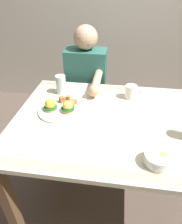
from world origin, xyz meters
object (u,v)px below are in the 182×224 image
Objects in this scene: water_glass_far at (61,86)px; diner_person at (86,85)px; coffee_mug at (131,91)px; fruit_bowl at (157,159)px; eggs_benedict_plate at (60,108)px; dining_table at (112,133)px; fork at (90,98)px.

water_glass_far is 0.38m from diner_person.
coffee_mug is 0.83× the size of water_glass_far.
eggs_benedict_plate is at bearing 147.23° from fruit_bowl.
water_glass_far is (-0.39, 0.27, 0.16)m from dining_table.
eggs_benedict_plate is 0.24m from water_glass_far.
eggs_benedict_plate is 2.43× the size of coffee_mug.
diner_person reaches higher than fork.
dining_table is 10.79× the size of coffee_mug.
fork is (-0.17, 0.23, 0.11)m from dining_table.
coffee_mug is at bearing -0.10° from water_glass_far.
coffee_mug is at bearing 68.91° from dining_table.
dining_table is at bearing -34.73° from water_glass_far.
water_glass_far is (-0.60, 0.59, 0.03)m from fruit_bowl.
fruit_bowl is at bearing -54.44° from fork.
fruit_bowl is 1.08× the size of coffee_mug.
fruit_bowl is 0.91× the size of fork.
eggs_benedict_plate is 0.24× the size of diner_person.
water_glass_far reaches higher than dining_table.
eggs_benedict_plate reaches higher than fork.
coffee_mug is 0.10× the size of diner_person.
dining_table is 9.13× the size of fork.
diner_person reaches higher than eggs_benedict_plate.
water_glass_far is (-0.05, 0.23, 0.03)m from eggs_benedict_plate.
water_glass_far is at bearing 145.27° from dining_table.
fork is at bearing 125.56° from fruit_bowl.
diner_person is at bearing 113.80° from dining_table.
diner_person is (0.13, 0.33, -0.15)m from water_glass_far.
water_glass_far is (-0.50, 0.00, 0.01)m from coffee_mug.
fork is at bearing 127.60° from dining_table.
diner_person reaches higher than coffee_mug.
dining_table is 8.97× the size of water_glass_far.
water_glass_far reaches higher than fruit_bowl.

